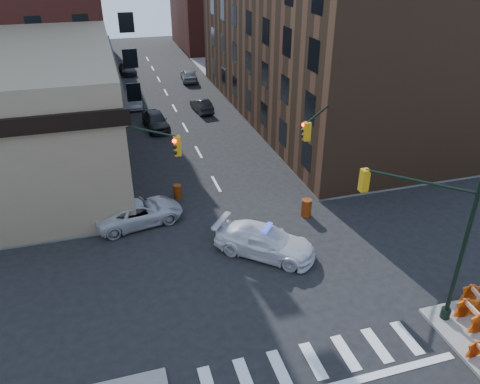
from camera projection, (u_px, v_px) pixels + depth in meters
ground at (261, 265)px, 25.24m from camera, size 140.00×140.00×0.00m
sidewalk_ne at (350, 80)px, 58.60m from camera, size 34.00×54.50×0.15m
commercial_row_ne at (316, 42)px, 44.16m from camera, size 14.00×34.00×14.00m
filler_ne at (228, 7)px, 74.83m from camera, size 16.00×16.00×12.00m
signal_pole_se at (439, 230)px, 19.90m from camera, size 5.40×5.27×8.00m
signal_pole_nw at (133, 165)px, 26.21m from camera, size 3.58×3.67×8.00m
signal_pole_ne at (323, 143)px, 29.16m from camera, size 3.67×3.58×8.00m
tree_ne_near at (249, 74)px, 47.40m from camera, size 3.00×3.00×4.85m
tree_ne_far at (228, 58)px, 54.14m from camera, size 3.00×3.00×4.85m
police_car at (265, 241)px, 25.80m from camera, size 5.84×5.41×1.65m
pickup at (139, 212)px, 28.69m from camera, size 5.78×3.51×1.50m
parked_car_wnear at (156, 120)px, 43.15m from camera, size 2.36×4.93×1.62m
parked_car_wfar at (134, 99)px, 49.06m from camera, size 1.88×4.61×1.49m
parked_car_wdeep at (127, 69)px, 61.17m from camera, size 2.19×4.74×1.34m
parked_car_enear at (202, 105)px, 47.54m from camera, size 1.80×4.10×1.31m
parked_car_efar at (189, 75)px, 57.86m from camera, size 2.21×4.66×1.54m
pedestrian_a at (61, 211)px, 28.08m from camera, size 0.82×0.68×1.92m
pedestrian_b at (35, 217)px, 27.75m from camera, size 1.01×0.91×1.71m
pedestrian_c at (53, 204)px, 29.14m from camera, size 1.00×0.97×1.68m
barrel_road at (306, 208)px, 29.53m from camera, size 0.77×0.77×1.14m
barrel_bank at (178, 192)px, 31.59m from camera, size 0.73×0.73×0.99m
barricade_se_a at (475, 300)px, 21.87m from camera, size 0.85×1.36×0.95m
barricade_se_b at (471, 316)px, 20.92m from camera, size 0.76×1.38×1.00m
barricade_nw_a at (77, 209)px, 29.32m from camera, size 1.28×0.84×0.88m
barricade_nw_b at (34, 216)px, 28.51m from camera, size 1.42×0.86×1.00m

